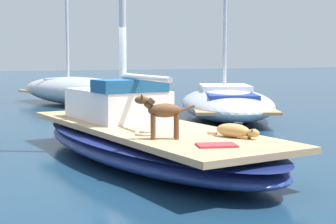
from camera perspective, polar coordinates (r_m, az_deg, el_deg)
ground_plane at (r=9.83m, az=-2.47°, el=-5.29°), size 120.00×120.00×0.00m
sailboat_main at (r=9.77m, az=-2.48°, el=-3.37°), size 3.31×7.47×0.66m
cabin_house at (r=10.67m, az=-5.44°, el=1.04°), size 1.64×2.36×0.84m
dog_brown at (r=8.10m, az=-0.68°, el=-0.00°), size 0.91×0.40×0.70m
dog_tan at (r=8.35m, az=7.27°, el=-2.04°), size 0.52×0.89×0.22m
deck_winch at (r=8.61m, az=7.62°, el=-1.86°), size 0.16×0.16×0.21m
coiled_rope at (r=8.59m, az=-2.57°, el=-2.34°), size 0.32×0.32×0.04m
deck_towel at (r=7.54m, az=5.29°, el=-3.61°), size 0.64×0.50×0.03m
moored_boat_far_astern at (r=20.89m, az=-9.63°, el=2.30°), size 4.36×7.83×6.20m
moored_boat_starboard_side at (r=16.52m, az=6.37°, el=1.08°), size 5.29×7.12×6.89m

